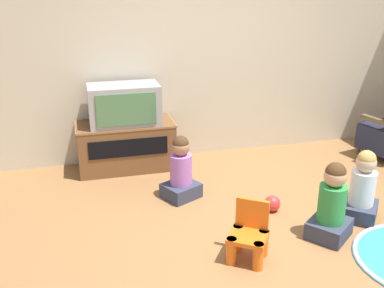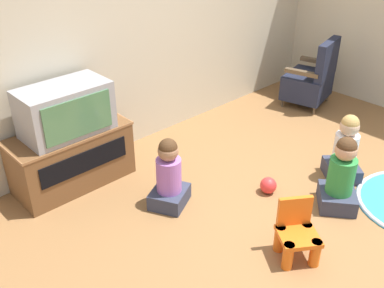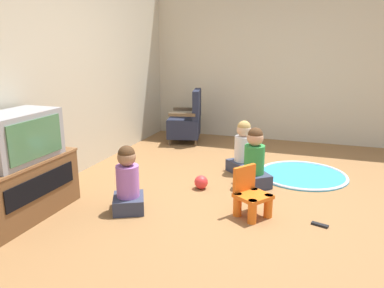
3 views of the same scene
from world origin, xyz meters
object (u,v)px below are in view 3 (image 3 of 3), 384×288
(child_watching_left, at_px, (243,150))
(child_watching_right, at_px, (128,183))
(child_watching_center, at_px, (254,161))
(yellow_kid_chair, at_px, (251,197))
(toy_ball, at_px, (201,182))
(remote_control, at_px, (320,225))
(black_armchair, at_px, (187,122))
(tv_cabinet, at_px, (21,187))
(television, at_px, (16,137))

(child_watching_left, relative_size, child_watching_right, 1.02)
(child_watching_center, relative_size, child_watching_right, 1.05)
(yellow_kid_chair, xyz_separation_m, child_watching_center, (0.79, 0.12, 0.11))
(toy_ball, relative_size, remote_control, 0.99)
(black_armchair, bearing_deg, child_watching_right, -5.57)
(yellow_kid_chair, xyz_separation_m, remote_control, (-0.01, -0.63, -0.18))
(child_watching_center, xyz_separation_m, remote_control, (-0.80, -0.75, -0.29))
(child_watching_right, xyz_separation_m, remote_control, (0.27, -1.79, -0.28))
(yellow_kid_chair, distance_m, child_watching_center, 0.80)
(black_armchair, distance_m, toy_ball, 2.18)
(tv_cabinet, xyz_separation_m, child_watching_right, (0.44, -0.88, -0.00))
(black_armchair, bearing_deg, toy_ball, 10.65)
(black_armchair, relative_size, child_watching_right, 1.33)
(tv_cabinet, bearing_deg, child_watching_center, -51.89)
(television, xyz_separation_m, black_armchair, (3.20, -0.48, -0.44))
(child_watching_left, bearing_deg, yellow_kid_chair, 146.07)
(tv_cabinet, height_order, child_watching_left, child_watching_left)
(tv_cabinet, relative_size, black_armchair, 1.26)
(child_watching_center, xyz_separation_m, toy_ball, (-0.28, 0.54, -0.22))
(child_watching_left, bearing_deg, child_watching_right, 102.27)
(toy_ball, bearing_deg, television, 131.98)
(black_armchair, relative_size, child_watching_left, 1.31)
(tv_cabinet, distance_m, toy_ball, 1.86)
(yellow_kid_chair, relative_size, child_watching_left, 0.70)
(television, bearing_deg, black_armchair, -8.47)
(child_watching_left, bearing_deg, black_armchair, -4.68)
(yellow_kid_chair, bearing_deg, remote_control, -56.39)
(tv_cabinet, xyz_separation_m, toy_ball, (1.23, -1.38, -0.21))
(tv_cabinet, relative_size, remote_control, 7.12)
(black_armchair, height_order, child_watching_right, black_armchair)
(child_watching_left, xyz_separation_m, child_watching_right, (-1.51, 0.83, -0.01))
(toy_ball, bearing_deg, black_armchair, 24.27)
(black_armchair, height_order, child_watching_left, black_armchair)
(child_watching_left, bearing_deg, tv_cabinet, 89.80)
(television, distance_m, child_watching_center, 2.48)
(television, relative_size, child_watching_left, 1.16)
(yellow_kid_chair, distance_m, child_watching_right, 1.20)
(yellow_kid_chair, xyz_separation_m, toy_ball, (0.50, 0.66, -0.11))
(black_armchair, xyz_separation_m, remote_control, (-2.48, -2.18, -0.33))
(tv_cabinet, bearing_deg, child_watching_right, -63.25)
(yellow_kid_chair, height_order, child_watching_left, child_watching_left)
(toy_ball, bearing_deg, child_watching_center, -62.52)
(tv_cabinet, distance_m, television, 0.49)
(television, relative_size, remote_control, 5.02)
(black_armchair, bearing_deg, television, -22.09)
(child_watching_center, distance_m, toy_ball, 0.65)
(child_watching_right, relative_size, remote_control, 4.24)
(tv_cabinet, height_order, yellow_kid_chair, tv_cabinet)
(child_watching_center, height_order, toy_ball, child_watching_center)
(black_armchair, xyz_separation_m, yellow_kid_chair, (-2.47, -1.55, -0.16))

